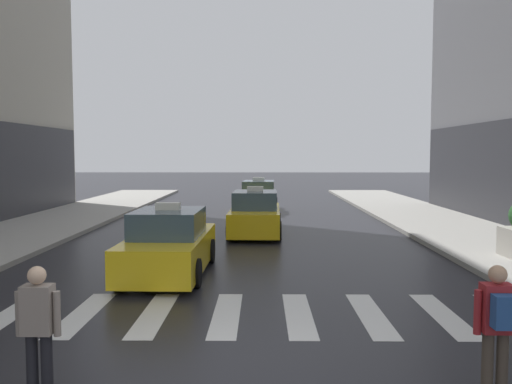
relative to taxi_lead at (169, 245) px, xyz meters
The scene contains 6 objects.
crosswalk_markings 3.77m from the taxi_lead, 63.47° to the right, with size 11.30×2.80×0.01m.
taxi_lead is the anchor object (origin of this frame).
taxi_second 6.87m from the taxi_lead, 72.43° to the left, with size 2.01×4.58×1.80m.
taxi_third 14.43m from the taxi_lead, 81.40° to the left, with size 2.06×4.60×1.80m.
pedestrian_with_backpack 8.44m from the taxi_lead, 52.12° to the right, with size 0.55×0.43×1.65m.
pedestrian_plain_coat 6.75m from the taxi_lead, 93.38° to the right, with size 0.55×0.24×1.65m.
Camera 1 is at (0.65, -6.60, 2.99)m, focal length 36.71 mm.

